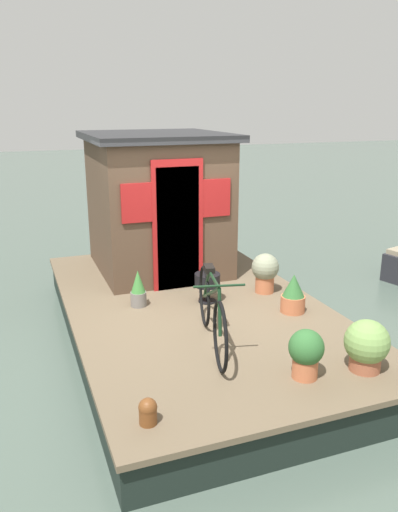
# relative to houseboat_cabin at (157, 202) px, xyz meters

# --- Properties ---
(ground_plane) EXTENTS (60.00, 60.00, 0.00)m
(ground_plane) POSITION_rel_houseboat_cabin_xyz_m (-1.63, 0.00, -1.52)
(ground_plane) COLOR #47564C
(houseboat_deck) EXTENTS (5.47, 3.16, 0.47)m
(houseboat_deck) POSITION_rel_houseboat_cabin_xyz_m (-1.63, 0.00, -1.28)
(houseboat_deck) COLOR brown
(houseboat_deck) RESTS_ON ground_plane
(houseboat_cabin) EXTENTS (2.19, 2.03, 2.08)m
(houseboat_cabin) POSITION_rel_houseboat_cabin_xyz_m (0.00, 0.00, 0.00)
(houseboat_cabin) COLOR #4C3828
(houseboat_cabin) RESTS_ON houseboat_deck
(bicycle) EXTENTS (1.74, 0.57, 0.85)m
(bicycle) POSITION_rel_houseboat_cabin_xyz_m (-2.80, 0.22, -0.66)
(bicycle) COLOR black
(bicycle) RESTS_ON houseboat_deck
(potted_plant_rosemary) EXTENTS (0.30, 0.30, 0.49)m
(potted_plant_rosemary) POSITION_rel_houseboat_cabin_xyz_m (-2.31, -1.06, -0.82)
(potted_plant_rosemary) COLOR #B2603D
(potted_plant_rosemary) RESTS_ON houseboat_deck
(potted_plant_succulent) EXTENTS (0.20, 0.20, 0.48)m
(potted_plant_succulent) POSITION_rel_houseboat_cabin_xyz_m (-1.45, 0.69, -0.83)
(potted_plant_succulent) COLOR slate
(potted_plant_succulent) RESTS_ON houseboat_deck
(potted_plant_sage) EXTENTS (0.37, 0.37, 0.55)m
(potted_plant_sage) POSITION_rel_houseboat_cabin_xyz_m (-1.57, -1.06, -0.75)
(potted_plant_sage) COLOR #B2603D
(potted_plant_sage) RESTS_ON houseboat_deck
(potted_plant_lavender) EXTENTS (0.44, 0.44, 0.52)m
(potted_plant_lavender) POSITION_rel_houseboat_cabin_xyz_m (-3.83, -0.97, -0.78)
(potted_plant_lavender) COLOR #935138
(potted_plant_lavender) RESTS_ON houseboat_deck
(potted_plant_thyme) EXTENTS (0.33, 0.33, 0.48)m
(potted_plant_thyme) POSITION_rel_houseboat_cabin_xyz_m (-3.75, -0.35, -0.79)
(potted_plant_thyme) COLOR #B2603D
(potted_plant_thyme) RESTS_ON houseboat_deck
(charcoal_grill) EXTENTS (0.33, 0.33, 0.39)m
(charcoal_grill) POSITION_rel_houseboat_cabin_xyz_m (-1.63, -0.19, -0.77)
(charcoal_grill) COLOR black
(charcoal_grill) RESTS_ON houseboat_deck
(mooring_bollard) EXTENTS (0.15, 0.15, 0.23)m
(mooring_bollard) POSITION_rel_houseboat_cabin_xyz_m (-3.94, 1.23, -0.94)
(mooring_bollard) COLOR brown
(mooring_bollard) RESTS_ON houseboat_deck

